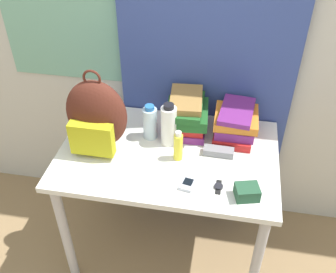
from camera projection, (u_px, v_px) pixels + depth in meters
name	position (u px, v px, depth m)	size (l,w,h in m)	color
wall_back	(183.00, 25.00, 2.01)	(6.00, 0.06, 2.50)	beige
curtain_blue	(209.00, 31.00, 1.94)	(0.93, 0.04, 2.50)	#384C93
desk	(168.00, 168.00, 2.04)	(1.09, 0.71, 0.76)	silver
backpack	(96.00, 117.00, 1.90)	(0.30, 0.21, 0.43)	#512319
book_stack_left	(186.00, 114.00, 2.06)	(0.24, 0.30, 0.20)	#6B2370
book_stack_center	(235.00, 123.00, 2.03)	(0.22, 0.28, 0.16)	red
water_bottle	(150.00, 123.00, 2.01)	(0.07, 0.07, 0.19)	silver
sports_bottle	(169.00, 125.00, 1.96)	(0.08, 0.08, 0.23)	white
sunscreen_bottle	(178.00, 146.00, 1.89)	(0.04, 0.04, 0.16)	yellow
cell_phone	(188.00, 183.00, 1.79)	(0.08, 0.11, 0.02)	#B7BCC6
sunglasses_case	(219.00, 152.00, 1.95)	(0.15, 0.06, 0.04)	gray
camera_pouch	(247.00, 192.00, 1.71)	(0.12, 0.11, 0.06)	#234C33
wristwatch	(219.00, 187.00, 1.78)	(0.04, 0.09, 0.01)	black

